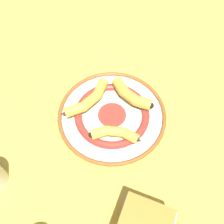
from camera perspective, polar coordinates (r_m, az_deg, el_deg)
The scene contains 5 objects.
ground_plane at distance 0.94m, azimuth -2.55°, elevation 0.35°, with size 2.80×2.80×0.00m, color gold.
decorative_bowl at distance 0.91m, azimuth -0.00°, elevation -0.68°, with size 0.38×0.38×0.03m.
banana_a at distance 0.83m, azimuth 0.83°, elevation -4.65°, with size 0.17×0.08×0.03m.
banana_b at distance 0.90m, azimuth -5.25°, elevation 2.56°, with size 0.18×0.14×0.03m.
banana_c at distance 0.91m, azimuth 3.93°, elevation 3.83°, with size 0.13×0.16×0.04m.
Camera 1 is at (0.03, 0.49, 0.79)m, focal length 42.00 mm.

